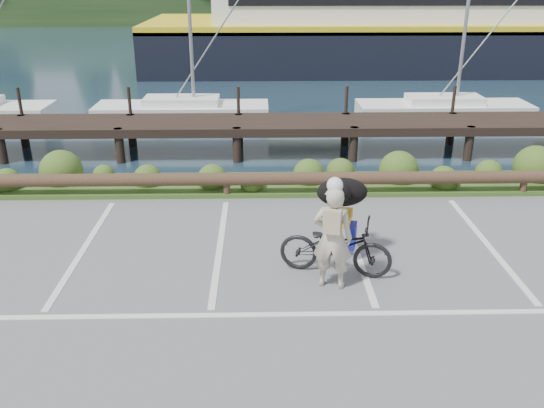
% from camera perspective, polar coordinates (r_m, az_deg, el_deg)
% --- Properties ---
extents(ground, '(72.00, 72.00, 0.00)m').
position_cam_1_polar(ground, '(9.43, -5.94, -9.60)').
color(ground, '#595A5C').
extents(harbor_backdrop, '(170.00, 160.00, 30.00)m').
position_cam_1_polar(harbor_backdrop, '(86.60, -1.58, 18.89)').
color(harbor_backdrop, '#172937').
rests_on(harbor_backdrop, ground).
extents(vegetation_strip, '(34.00, 1.60, 0.10)m').
position_cam_1_polar(vegetation_strip, '(14.19, -4.35, 1.91)').
color(vegetation_strip, '#3D5B21').
rests_on(vegetation_strip, ground).
extents(log_rail, '(32.00, 0.30, 0.60)m').
position_cam_1_polar(log_rail, '(13.55, -4.49, 0.68)').
color(log_rail, '#443021').
rests_on(log_rail, ground).
extents(bicycle, '(2.07, 1.16, 1.03)m').
position_cam_1_polar(bicycle, '(10.03, 6.31, -4.21)').
color(bicycle, black).
rests_on(bicycle, ground).
extents(cyclist, '(0.74, 0.58, 1.79)m').
position_cam_1_polar(cyclist, '(9.46, 6.02, -3.34)').
color(cyclist, '#B9B29D').
rests_on(cyclist, ground).
extents(dog, '(0.66, 0.99, 0.52)m').
position_cam_1_polar(dog, '(10.29, 6.97, 1.18)').
color(dog, black).
rests_on(dog, bicycle).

